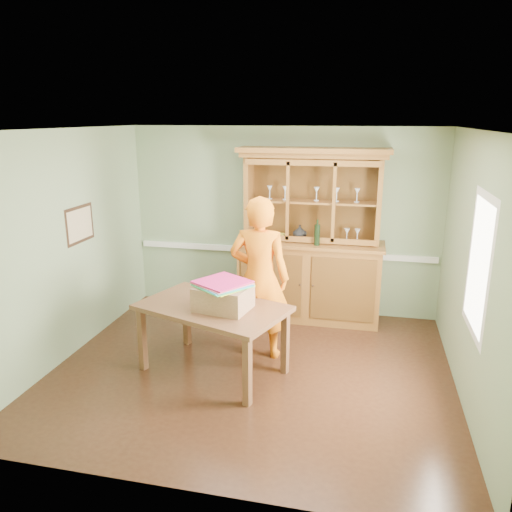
% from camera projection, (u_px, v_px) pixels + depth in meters
% --- Properties ---
extents(floor, '(4.50, 4.50, 0.00)m').
position_uv_depth(floor, '(252.00, 369.00, 5.78)').
color(floor, '#432615').
rests_on(floor, ground).
extents(ceiling, '(4.50, 4.50, 0.00)m').
position_uv_depth(ceiling, '(251.00, 129.00, 5.05)').
color(ceiling, white).
rests_on(ceiling, wall_back).
extents(wall_back, '(4.50, 0.00, 4.50)m').
position_uv_depth(wall_back, '(283.00, 221.00, 7.29)').
color(wall_back, gray).
rests_on(wall_back, floor).
extents(wall_left, '(0.00, 4.00, 4.00)m').
position_uv_depth(wall_left, '(66.00, 246.00, 5.89)').
color(wall_left, gray).
rests_on(wall_left, floor).
extents(wall_right, '(0.00, 4.00, 4.00)m').
position_uv_depth(wall_right, '(473.00, 271.00, 4.93)').
color(wall_right, gray).
rests_on(wall_right, floor).
extents(wall_front, '(4.50, 0.00, 4.50)m').
position_uv_depth(wall_front, '(187.00, 333.00, 3.53)').
color(wall_front, gray).
rests_on(wall_front, floor).
extents(chair_rail, '(4.41, 0.05, 0.08)m').
position_uv_depth(chair_rail, '(282.00, 251.00, 7.39)').
color(chair_rail, white).
rests_on(chair_rail, wall_back).
extents(framed_map, '(0.03, 0.60, 0.46)m').
position_uv_depth(framed_map, '(80.00, 224.00, 6.11)').
color(framed_map, '#342014').
rests_on(framed_map, wall_left).
extents(window_panel, '(0.03, 0.96, 1.36)m').
position_uv_depth(window_panel, '(478.00, 265.00, 4.62)').
color(window_panel, white).
rests_on(window_panel, wall_right).
extents(china_hutch, '(2.06, 0.68, 2.42)m').
position_uv_depth(china_hutch, '(310.00, 261.00, 7.07)').
color(china_hutch, brown).
rests_on(china_hutch, floor).
extents(dining_table, '(1.83, 1.43, 0.80)m').
position_uv_depth(dining_table, '(212.00, 313.00, 5.56)').
color(dining_table, brown).
rests_on(dining_table, floor).
extents(cardboard_box, '(0.63, 0.54, 0.26)m').
position_uv_depth(cardboard_box, '(223.00, 298.00, 5.41)').
color(cardboard_box, '#AC7D59').
rests_on(cardboard_box, dining_table).
extents(kite_stack, '(0.69, 0.69, 0.05)m').
position_uv_depth(kite_stack, '(223.00, 284.00, 5.36)').
color(kite_stack, '#EDF91F').
rests_on(kite_stack, cardboard_box).
extents(person, '(0.72, 0.48, 1.96)m').
position_uv_depth(person, '(259.00, 278.00, 5.90)').
color(person, orange).
rests_on(person, floor).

